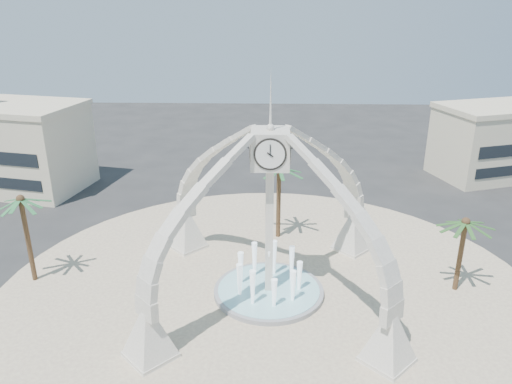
{
  "coord_description": "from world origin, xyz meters",
  "views": [
    {
      "loc": [
        0.03,
        -31.28,
        20.25
      ],
      "look_at": [
        -0.99,
        2.0,
        7.21
      ],
      "focal_mm": 35.0,
      "sensor_mm": 36.0,
      "label": 1
    }
  ],
  "objects_px": {
    "clock_tower": "(270,213)",
    "fountain": "(269,290)",
    "palm_east": "(466,223)",
    "palm_west": "(21,201)",
    "palm_north": "(279,169)"
  },
  "relations": [
    {
      "from": "clock_tower",
      "to": "palm_east",
      "type": "distance_m",
      "value": 13.89
    },
    {
      "from": "palm_west",
      "to": "palm_north",
      "type": "relative_size",
      "value": 1.01
    },
    {
      "from": "clock_tower",
      "to": "palm_west",
      "type": "height_order",
      "value": "clock_tower"
    },
    {
      "from": "fountain",
      "to": "palm_west",
      "type": "relative_size",
      "value": 1.08
    },
    {
      "from": "palm_east",
      "to": "clock_tower",
      "type": "bearing_deg",
      "value": -175.84
    },
    {
      "from": "fountain",
      "to": "palm_north",
      "type": "relative_size",
      "value": 1.08
    },
    {
      "from": "clock_tower",
      "to": "fountain",
      "type": "xyz_separation_m",
      "value": [
        0.0,
        0.0,
        -6.2
      ]
    },
    {
      "from": "clock_tower",
      "to": "palm_east",
      "type": "height_order",
      "value": "clock_tower"
    },
    {
      "from": "palm_west",
      "to": "clock_tower",
      "type": "bearing_deg",
      "value": -4.34
    },
    {
      "from": "clock_tower",
      "to": "fountain",
      "type": "height_order",
      "value": "clock_tower"
    },
    {
      "from": "palm_east",
      "to": "palm_west",
      "type": "bearing_deg",
      "value": 179.35
    },
    {
      "from": "fountain",
      "to": "palm_north",
      "type": "bearing_deg",
      "value": 85.28
    },
    {
      "from": "palm_north",
      "to": "palm_west",
      "type": "bearing_deg",
      "value": -156.83
    },
    {
      "from": "fountain",
      "to": "palm_east",
      "type": "height_order",
      "value": "palm_east"
    },
    {
      "from": "clock_tower",
      "to": "fountain",
      "type": "distance_m",
      "value": 6.2
    }
  ]
}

